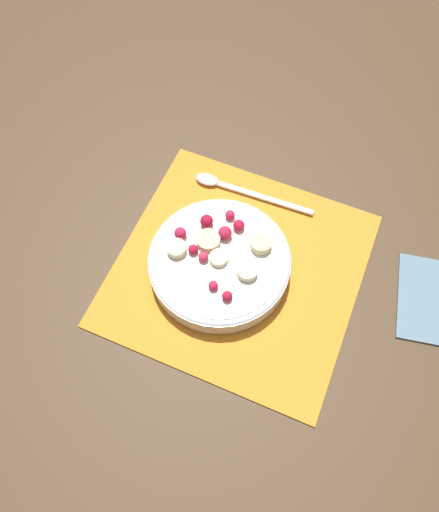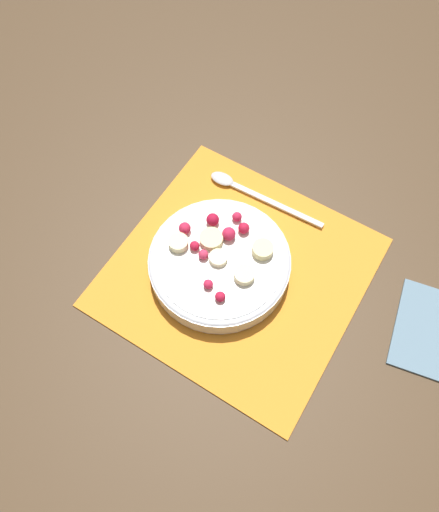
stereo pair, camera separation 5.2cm
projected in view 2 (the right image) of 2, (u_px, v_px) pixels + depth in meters
ground_plane at (238, 272)px, 0.78m from camera, size 3.00×3.00×0.00m
placemat at (238, 271)px, 0.77m from camera, size 0.37×0.36×0.01m
fruit_bowl at (220, 262)px, 0.76m from camera, size 0.21×0.21×0.05m
spoon at (245, 190)px, 0.84m from camera, size 0.21×0.03×0.01m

